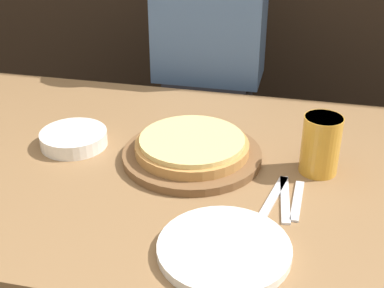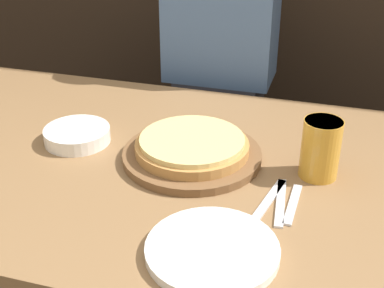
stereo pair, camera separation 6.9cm
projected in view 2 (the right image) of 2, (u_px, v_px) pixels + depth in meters
The scene contains 9 objects.
dining_table at pixel (182, 288), 1.42m from camera, with size 1.59×0.88×0.77m.
pizza_on_board at pixel (192, 150), 1.25m from camera, with size 0.33×0.33×0.06m.
beer_glass at pixel (321, 146), 1.16m from camera, with size 0.09×0.09×0.14m.
dinner_plate at pixel (212, 250), 0.96m from camera, with size 0.24×0.24×0.02m.
side_bowl at pixel (77, 135), 1.33m from camera, with size 0.16×0.16×0.04m.
fork at pixel (268, 200), 1.10m from camera, with size 0.05×0.17×0.00m.
dinner_knife at pixel (281, 202), 1.10m from camera, with size 0.03×0.17×0.00m.
spoon at pixel (293, 204), 1.09m from camera, with size 0.02×0.15×0.00m.
diner_person at pixel (219, 100), 1.82m from camera, with size 0.34×0.20×1.35m.
Camera 2 is at (0.33, -1.01, 1.40)m, focal length 50.00 mm.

